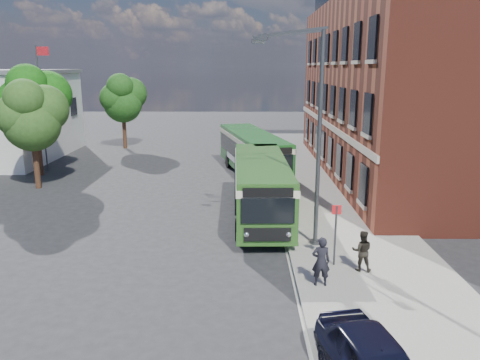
{
  "coord_description": "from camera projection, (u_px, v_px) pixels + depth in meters",
  "views": [
    {
      "loc": [
        2.16,
        -20.87,
        7.53
      ],
      "look_at": [
        1.95,
        1.08,
        2.2
      ],
      "focal_mm": 35.0,
      "sensor_mm": 36.0,
      "label": 1
    }
  ],
  "objects": [
    {
      "name": "ground",
      "position": [
        199.0,
        231.0,
        22.08
      ],
      "size": [
        120.0,
        120.0,
        0.0
      ],
      "primitive_type": "plane",
      "color": "#272729",
      "rests_on": "ground"
    },
    {
      "name": "pavement",
      "position": [
        320.0,
        187.0,
        29.77
      ],
      "size": [
        6.0,
        48.0,
        0.15
      ],
      "primitive_type": "cube",
      "color": "#99968B",
      "rests_on": "ground"
    },
    {
      "name": "kerb_line",
      "position": [
        272.0,
        188.0,
        29.81
      ],
      "size": [
        0.12,
        48.0,
        0.01
      ],
      "primitive_type": "cube",
      "color": "beige",
      "rests_on": "ground"
    },
    {
      "name": "brick_office",
      "position": [
        417.0,
        75.0,
        31.96
      ],
      "size": [
        12.1,
        26.0,
        14.2
      ],
      "color": "maroon",
      "rests_on": "ground"
    },
    {
      "name": "white_building",
      "position": [
        2.0,
        115.0,
        38.87
      ],
      "size": [
        9.4,
        13.4,
        7.3
      ],
      "color": "silver",
      "rests_on": "ground"
    },
    {
      "name": "flagpole",
      "position": [
        42.0,
        104.0,
        33.66
      ],
      "size": [
        0.95,
        0.1,
        9.0
      ],
      "color": "#3D3F43",
      "rests_on": "ground"
    },
    {
      "name": "street_lamp",
      "position": [
        310.0,
        136.0,
        18.96
      ],
      "size": [
        2.96,
        2.38,
        9.0
      ],
      "color": "#3D3F43",
      "rests_on": "ground"
    },
    {
      "name": "bus_stop_sign",
      "position": [
        335.0,
        231.0,
        17.59
      ],
      "size": [
        0.35,
        0.08,
        2.52
      ],
      "color": "#3D3F43",
      "rests_on": "ground"
    },
    {
      "name": "bus_front",
      "position": [
        261.0,
        183.0,
        23.53
      ],
      "size": [
        2.81,
        10.3,
        3.02
      ],
      "color": "#2C5B20",
      "rests_on": "ground"
    },
    {
      "name": "bus_rear",
      "position": [
        252.0,
        150.0,
        33.0
      ],
      "size": [
        5.08,
        11.53,
        3.02
      ],
      "color": "#1A571E",
      "rests_on": "ground"
    },
    {
      "name": "pedestrian_a",
      "position": [
        321.0,
        261.0,
        16.03
      ],
      "size": [
        0.66,
        0.45,
        1.76
      ],
      "primitive_type": "imported",
      "rotation": [
        0.0,
        0.0,
        3.18
      ],
      "color": "black",
      "rests_on": "pavement"
    },
    {
      "name": "pedestrian_b",
      "position": [
        362.0,
        251.0,
        17.23
      ],
      "size": [
        0.84,
        0.7,
        1.55
      ],
      "primitive_type": "imported",
      "rotation": [
        0.0,
        0.0,
        2.99
      ],
      "color": "black",
      "rests_on": "pavement"
    },
    {
      "name": "tree_left",
      "position": [
        32.0,
        115.0,
        28.68
      ],
      "size": [
        4.06,
        3.86,
        6.86
      ],
      "color": "#361F13",
      "rests_on": "ground"
    },
    {
      "name": "tree_mid",
      "position": [
        34.0,
        101.0,
        32.1
      ],
      "size": [
        4.58,
        4.36,
        7.74
      ],
      "color": "#361F13",
      "rests_on": "ground"
    },
    {
      "name": "tree_right",
      "position": [
        123.0,
        98.0,
        43.25
      ],
      "size": [
        4.13,
        3.93,
        6.97
      ],
      "color": "#361F13",
      "rests_on": "ground"
    }
  ]
}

